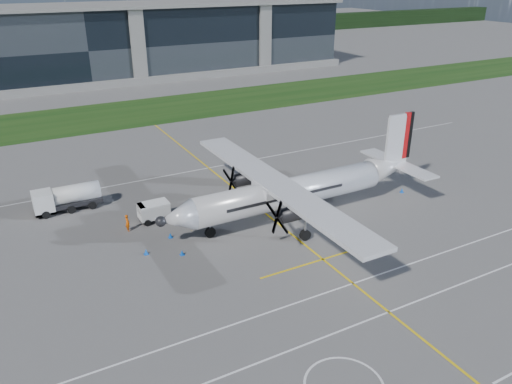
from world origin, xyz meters
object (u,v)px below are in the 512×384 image
safety_cone_nose_stbd (170,235)px  turboprop_aircraft (299,174)px  safety_cone_tail (402,190)px  ground_crew_person (127,222)px  fuel_tanker_truck (62,199)px  safety_cone_nose_port (182,252)px  baggage_tug (154,212)px  safety_cone_fwd (146,252)px

safety_cone_nose_stbd → turboprop_aircraft: bearing=-7.5°
safety_cone_tail → safety_cone_nose_stbd: (-25.54, 2.34, 0.00)m
ground_crew_person → safety_cone_nose_stbd: bearing=-144.9°
turboprop_aircraft → fuel_tanker_truck: turboprop_aircraft is taller
safety_cone_nose_port → baggage_tug: bearing=90.4°
ground_crew_person → safety_cone_fwd: (0.21, -4.90, -0.69)m
turboprop_aircraft → safety_cone_nose_port: (-12.68, -1.69, -4.11)m
fuel_tanker_truck → safety_cone_fwd: (4.75, -12.14, -1.03)m
safety_cone_nose_port → fuel_tanker_truck: bearing=118.4°
fuel_tanker_truck → turboprop_aircraft: bearing=-30.9°
baggage_tug → safety_cone_nose_stbd: bearing=-87.3°
turboprop_aircraft → safety_cone_nose_port: turboprop_aircraft is taller
fuel_tanker_truck → ground_crew_person: (4.54, -7.24, -0.34)m
safety_cone_fwd → safety_cone_tail: 28.34m
fuel_tanker_truck → baggage_tug: fuel_tanker_truck is taller
turboprop_aircraft → safety_cone_nose_port: 13.43m
turboprop_aircraft → fuel_tanker_truck: size_ratio=4.25×
safety_cone_fwd → safety_cone_nose_stbd: bearing=32.4°
baggage_tug → safety_cone_nose_port: baggage_tug is taller
ground_crew_person → safety_cone_tail: size_ratio=3.78×
ground_crew_person → safety_cone_nose_port: 7.10m
turboprop_aircraft → baggage_tug: (-12.73, 5.68, -3.44)m
ground_crew_person → safety_cone_tail: bearing=-109.5°
baggage_tug → safety_cone_nose_port: (0.06, -7.37, -0.67)m
baggage_tug → safety_cone_tail: 26.52m
baggage_tug → safety_cone_fwd: (-2.60, -5.81, -0.67)m
turboprop_aircraft → baggage_tug: size_ratio=9.46×
turboprop_aircraft → baggage_tug: 14.36m
fuel_tanker_truck → safety_cone_nose_stbd: 12.86m
turboprop_aircraft → safety_cone_tail: 13.65m
turboprop_aircraft → safety_cone_fwd: (-15.34, -0.13, -4.11)m
turboprop_aircraft → safety_cone_nose_stbd: 13.30m
fuel_tanker_truck → ground_crew_person: fuel_tanker_truck is taller
baggage_tug → ground_crew_person: bearing=-162.0°
safety_cone_fwd → safety_cone_tail: bearing=-1.1°
safety_cone_tail → safety_cone_nose_port: 25.70m
turboprop_aircraft → safety_cone_fwd: bearing=-179.5°
ground_crew_person → safety_cone_tail: (28.55, -5.47, -0.69)m
safety_cone_fwd → safety_cone_nose_port: (2.66, -1.56, 0.00)m
turboprop_aircraft → safety_cone_tail: (13.00, -0.70, -4.11)m
turboprop_aircraft → ground_crew_person: size_ratio=15.39×
baggage_tug → safety_cone_nose_stbd: (0.19, -4.04, -0.67)m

